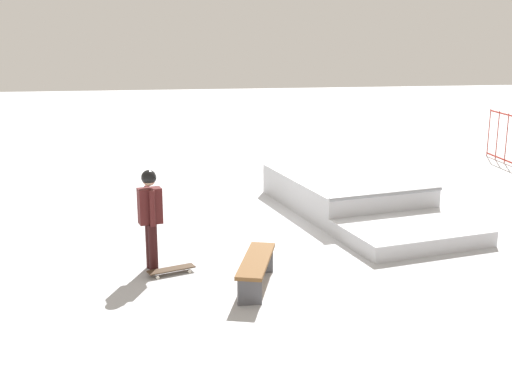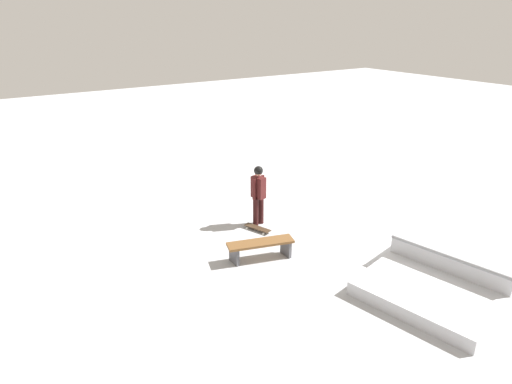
% 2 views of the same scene
% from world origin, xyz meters
% --- Properties ---
extents(ground_plane, '(60.00, 60.00, 0.00)m').
position_xyz_m(ground_plane, '(0.00, 0.00, 0.00)').
color(ground_plane, '#B7BABF').
extents(skate_ramp, '(5.82, 3.65, 0.74)m').
position_xyz_m(skate_ramp, '(-0.38, 1.12, 0.32)').
color(skate_ramp, silver).
rests_on(skate_ramp, ground).
extents(skater, '(0.43, 0.42, 1.73)m').
position_xyz_m(skater, '(2.63, -3.31, 1.01)').
color(skater, black).
rests_on(skater, ground).
extents(skateboard, '(0.46, 0.82, 0.09)m').
position_xyz_m(skateboard, '(2.87, -3.01, 0.08)').
color(skateboard, '#3F2D1E').
rests_on(skateboard, ground).
extents(park_bench, '(1.65, 0.85, 0.48)m').
position_xyz_m(park_bench, '(3.66, -1.70, 0.36)').
color(park_bench, brown).
rests_on(park_bench, ground).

